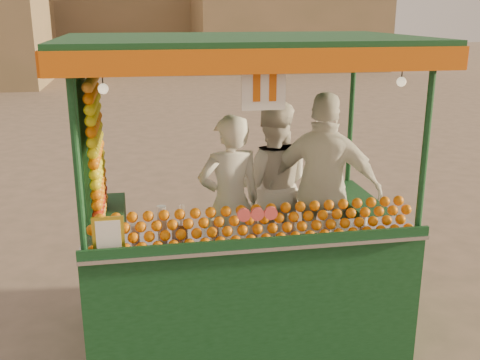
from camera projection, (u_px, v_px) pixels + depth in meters
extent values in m
plane|color=brown|center=(205.00, 340.00, 5.00)|extent=(90.00, 90.00, 0.00)
cube|color=#8C6F50|center=(285.00, 17.00, 28.07)|extent=(9.00, 6.00, 5.00)
cube|color=#0F3716|center=(241.00, 310.00, 5.20)|extent=(2.64, 1.63, 0.31)
cylinder|color=black|center=(141.00, 316.00, 5.04)|extent=(0.37, 0.10, 0.37)
cylinder|color=black|center=(335.00, 298.00, 5.35)|extent=(0.37, 0.10, 0.37)
cube|color=#0F3716|center=(256.00, 289.00, 4.42)|extent=(2.64, 0.31, 0.81)
cube|color=#0F3716|center=(109.00, 260.00, 4.94)|extent=(0.31, 1.32, 0.81)
cube|color=#0F3716|center=(360.00, 241.00, 5.34)|extent=(0.31, 1.32, 0.81)
cube|color=#B2B2B7|center=(256.00, 238.00, 4.33)|extent=(2.64, 0.47, 0.03)
cylinder|color=#0F3716|center=(77.00, 163.00, 3.78)|extent=(0.05, 0.05, 1.42)
cylinder|color=#0F3716|center=(425.00, 148.00, 4.22)|extent=(0.05, 0.05, 1.42)
cylinder|color=#0F3716|center=(92.00, 121.00, 5.22)|extent=(0.05, 0.05, 1.42)
cylinder|color=#0F3716|center=(351.00, 113.00, 5.65)|extent=(0.05, 0.05, 1.42)
cube|color=#0F3716|center=(241.00, 41.00, 4.50)|extent=(2.85, 1.83, 0.08)
cube|color=#CD570B|center=(267.00, 61.00, 3.66)|extent=(2.85, 0.04, 0.16)
cube|color=#CD570B|center=(224.00, 45.00, 5.38)|extent=(2.85, 0.04, 0.16)
cube|color=#CD570B|center=(58.00, 54.00, 4.28)|extent=(0.04, 1.83, 0.16)
cube|color=#CD570B|center=(406.00, 50.00, 4.77)|extent=(0.04, 1.83, 0.16)
cylinder|color=#E14644|center=(257.00, 214.00, 4.13)|extent=(0.10, 0.03, 0.10)
cube|color=gold|center=(109.00, 236.00, 3.97)|extent=(0.22, 0.02, 0.28)
cube|color=white|center=(264.00, 88.00, 3.79)|extent=(0.31, 0.02, 0.31)
sphere|color=#FFE5B2|center=(103.00, 89.00, 3.74)|extent=(0.07, 0.07, 0.07)
sphere|color=#FFE5B2|center=(401.00, 82.00, 4.11)|extent=(0.07, 0.07, 0.07)
imported|color=white|center=(230.00, 203.00, 5.13)|extent=(0.66, 0.49, 1.65)
imported|color=silver|center=(271.00, 186.00, 5.56)|extent=(0.93, 0.78, 1.70)
imported|color=white|center=(324.00, 190.00, 5.22)|extent=(1.15, 0.88, 1.82)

